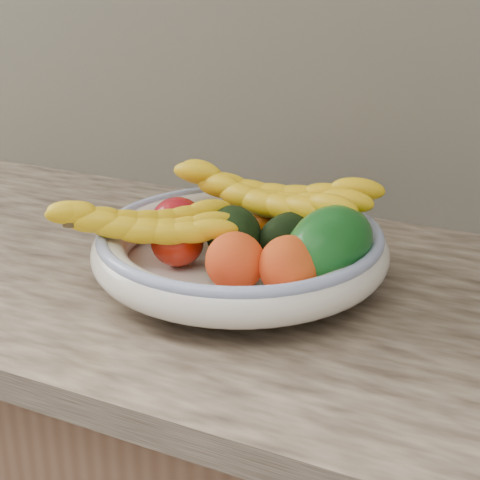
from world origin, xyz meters
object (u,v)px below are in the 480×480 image
fruit_bowl (240,248)px  banana_bunch_back (268,202)px  banana_bunch_front (143,230)px  green_mango (330,247)px

fruit_bowl → banana_bunch_back: banana_bunch_back is taller
fruit_bowl → banana_bunch_front: bearing=-145.6°
banana_bunch_back → banana_bunch_front: size_ratio=1.27×
fruit_bowl → banana_bunch_back: bearing=86.5°
green_mango → banana_bunch_back: size_ratio=0.45×
green_mango → banana_bunch_front: (-0.23, -0.06, 0.01)m
banana_bunch_back → banana_bunch_front: 0.19m
banana_bunch_front → banana_bunch_back: bearing=21.7°
green_mango → banana_bunch_back: green_mango is taller
green_mango → banana_bunch_back: 0.15m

